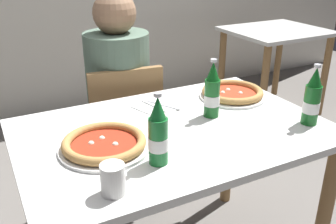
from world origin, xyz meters
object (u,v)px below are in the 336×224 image
Objects in this scene: dining_table_main at (174,153)px; pizza_margherita_near at (104,144)px; chair_behind_table at (123,128)px; diner_seated at (120,108)px; beer_bottle_right at (212,93)px; napkin_with_cutlery at (158,106)px; pizza_marinara_far at (232,93)px; paper_cup at (113,179)px; dining_table_background at (275,47)px; beer_bottle_center at (158,135)px; beer_bottle_left at (312,99)px.

dining_table_main is 3.73× the size of pizza_margherita_near.
diner_seated reaches higher than chair_behind_table.
beer_bottle_right is 1.08× the size of napkin_with_cutlery.
pizza_marinara_far reaches higher than dining_table_main.
chair_behind_table is 8.95× the size of paper_cup.
pizza_margherita_near is 0.73m from pizza_marinara_far.
diner_seated is 1.05m from paper_cup.
dining_table_background is (1.68, 0.66, 0.11)m from chair_behind_table.
chair_behind_table reaches higher than dining_table_background.
pizza_marinara_far is at bearing 137.88° from chair_behind_table.
paper_cup reaches higher than pizza_marinara_far.
pizza_marinara_far is 1.36× the size of napkin_with_cutlery.
pizza_margherita_near is at bearing -172.30° from beer_bottle_right.
chair_behind_table is at bearing 94.95° from napkin_with_cutlery.
paper_cup is at bearing -148.84° from pizza_marinara_far.
paper_cup is (-0.37, -0.95, 0.21)m from diner_seated.
beer_bottle_center reaches higher than chair_behind_table.
diner_seated is 1.51× the size of dining_table_background.
beer_bottle_center is 0.43m from beer_bottle_right.
pizza_margherita_near is 0.43m from napkin_with_cutlery.
diner_seated reaches higher than pizza_margherita_near.
dining_table_main is 1.41× the size of chair_behind_table.
napkin_with_cutlery is at bearing 170.89° from pizza_marinara_far.
chair_behind_table is 3.71× the size of napkin_with_cutlery.
beer_bottle_center is 1.08× the size of napkin_with_cutlery.
beer_bottle_left reaches higher than dining_table_background.
pizza_margherita_near is at bearing -114.22° from diner_seated.
dining_table_main is 3.87× the size of pizza_marinara_far.
pizza_marinara_far is 1.26× the size of beer_bottle_right.
dining_table_main is at bearing 95.57° from chair_behind_table.
pizza_margherita_near reaches higher than dining_table_background.
diner_seated is 5.28× the size of napkin_with_cutlery.
paper_cup is (-0.36, -0.29, 0.16)m from dining_table_main.
dining_table_main is 0.59m from beer_bottle_left.
beer_bottle_left is 0.39m from beer_bottle_right.
chair_behind_table is at bearing 89.20° from dining_table_main.
beer_bottle_left is 0.64m from napkin_with_cutlery.
paper_cup is (-0.19, -0.09, -0.06)m from beer_bottle_center.
beer_bottle_right is at bearing 141.79° from beer_bottle_left.
beer_bottle_right is 2.60× the size of paper_cup.
beer_bottle_center is 0.48m from napkin_with_cutlery.
napkin_with_cutlery is at bearing 37.27° from pizza_margherita_near.
pizza_margherita_near is at bearing -146.57° from dining_table_background.
pizza_marinara_far is at bearing -52.05° from diner_seated.
dining_table_main is at bearing 39.52° from paper_cup.
beer_bottle_center reaches higher than paper_cup.
pizza_margherita_near is 3.39× the size of paper_cup.
diner_seated is at bearing 105.86° from beer_bottle_right.
paper_cup is at bearing -149.43° from beer_bottle_right.
dining_table_main is 0.25m from napkin_with_cutlery.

